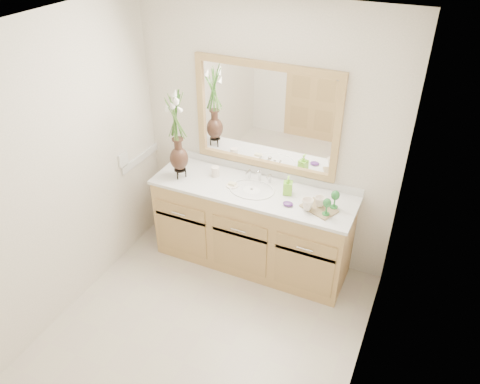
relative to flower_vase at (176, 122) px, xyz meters
The scene contains 22 objects.
floor 1.80m from the flower_vase, 53.51° to the right, with size 2.60×2.60×0.00m, color beige.
ceiling 1.54m from the flower_vase, 53.51° to the right, with size 2.40×2.60×0.02m, color white.
wall_back 0.80m from the flower_vase, 28.63° to the left, with size 2.40×0.02×2.40m, color white.
wall_front 2.34m from the flower_vase, 72.89° to the right, with size 2.40×0.02×2.40m, color white.
wall_left 1.07m from the flower_vase, 119.08° to the right, with size 0.02×2.60×2.40m, color white.
wall_right 2.11m from the flower_vase, 26.16° to the right, with size 0.02×2.60×2.40m, color white.
vanity 1.20m from the flower_vase, ahead, with size 1.80×0.55×0.80m.
counter 0.89m from the flower_vase, ahead, with size 1.84×0.57×0.03m, color silver.
sink 0.91m from the flower_vase, ahead, with size 0.38×0.34×0.23m.
mirror 0.77m from the flower_vase, 27.20° to the left, with size 1.32×0.04×0.97m.
switch_plate 0.66m from the flower_vase, 162.18° to the right, with size 0.02×0.12×0.12m, color white.
door 2.28m from the flower_vase, 80.12° to the right, with size 0.80×0.03×2.00m, color tan.
flower_vase is the anchor object (origin of this frame).
tumbler 0.60m from the flower_vase, 27.91° to the left, with size 0.07×0.07×0.09m, color white.
soap_dish 0.74m from the flower_vase, ahead, with size 0.11×0.11×0.03m.
soap_bottle 1.11m from the flower_vase, ahead, with size 0.07×0.07×0.16m, color #7ED532.
purple_dish 1.18m from the flower_vase, ahead, with size 0.09×0.07×0.03m, color #4D246C.
tray 1.42m from the flower_vase, ahead, with size 0.28×0.18×0.01m, color brown.
mug_left 1.32m from the flower_vase, ahead, with size 0.10×0.09×0.10m, color white.
mug_right 1.39m from the flower_vase, ahead, with size 0.09×0.08×0.09m, color white.
goblet_front 1.45m from the flower_vase, ahead, with size 0.07×0.07×0.15m.
goblet_back 1.48m from the flower_vase, ahead, with size 0.07×0.07×0.16m.
Camera 1 is at (1.35, -2.20, 3.05)m, focal length 35.00 mm.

